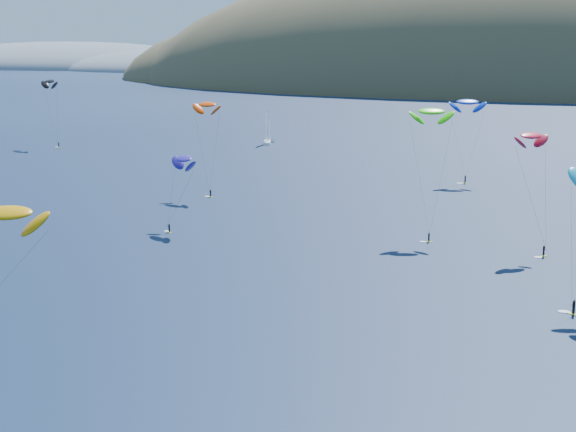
{
  "coord_description": "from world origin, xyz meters",
  "views": [
    {
      "loc": [
        25.64,
        -37.83,
        37.5
      ],
      "look_at": [
        -10.95,
        80.0,
        9.0
      ],
      "focal_mm": 50.0,
      "sensor_mm": 36.0,
      "label": 1
    }
  ],
  "objects": [
    {
      "name": "kitesurfer_2",
      "position": [
        -38.87,
        47.4,
        14.67
      ],
      "size": [
        11.35,
        11.87,
        17.56
      ],
      "rotation": [
        0.0,
        0.0,
        0.41
      ],
      "color": "#B2D117",
      "rests_on": "ground"
    },
    {
      "name": "kitesurfer_4",
      "position": [
        8.57,
        171.0,
        19.97
      ],
      "size": [
        9.68,
        9.18,
        22.51
      ],
      "rotation": [
        0.0,
        0.0,
        0.26
      ],
      "color": "#B2D117",
      "rests_on": "ground"
    },
    {
      "name": "kitesurfer_1",
      "position": [
        -48.22,
        136.18,
        20.78
      ],
      "size": [
        8.55,
        9.05,
        23.01
      ],
      "rotation": [
        0.0,
        0.0,
        -0.32
      ],
      "color": "#B2D117",
      "rests_on": "ground"
    },
    {
      "name": "kitesurfer_12",
      "position": [
        -129.94,
        195.81,
        21.21
      ],
      "size": [
        10.32,
        8.7,
        23.5
      ],
      "rotation": [
        0.0,
        0.0,
        -0.42
      ],
      "color": "#B2D117",
      "rests_on": "ground"
    },
    {
      "name": "kitesurfer_3",
      "position": [
        6.72,
        113.71,
        22.84
      ],
      "size": [
        8.68,
        12.31,
        25.1
      ],
      "rotation": [
        0.0,
        0.0,
        0.3
      ],
      "color": "#B2D117",
      "rests_on": "ground"
    },
    {
      "name": "headland",
      "position": [
        -445.26,
        750.08,
        -3.36
      ],
      "size": [
        460.0,
        250.0,
        60.0
      ],
      "color": "slate",
      "rests_on": "ground"
    },
    {
      "name": "kitesurfer_9",
      "position": [
        24.9,
        106.84,
        19.77
      ],
      "size": [
        7.67,
        10.4,
        21.8
      ],
      "rotation": [
        0.0,
        0.0,
        0.79
      ],
      "color": "#B2D117",
      "rests_on": "ground"
    },
    {
      "name": "island",
      "position": [
        39.4,
        562.36,
        -10.74
      ],
      "size": [
        730.0,
        300.0,
        210.0
      ],
      "color": "#3D3526",
      "rests_on": "ground"
    },
    {
      "name": "kitesurfer_10",
      "position": [
        -39.31,
        103.13,
        13.38
      ],
      "size": [
        8.24,
        10.44,
        15.55
      ],
      "rotation": [
        0.0,
        0.0,
        -0.67
      ],
      "color": "#B2D117",
      "rests_on": "ground"
    },
    {
      "name": "sailboat",
      "position": [
        -61.88,
        220.12,
        0.97
      ],
      "size": [
        10.05,
        8.78,
        12.05
      ],
      "rotation": [
        0.0,
        0.0,
        0.26
      ],
      "color": "white",
      "rests_on": "ground"
    }
  ]
}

